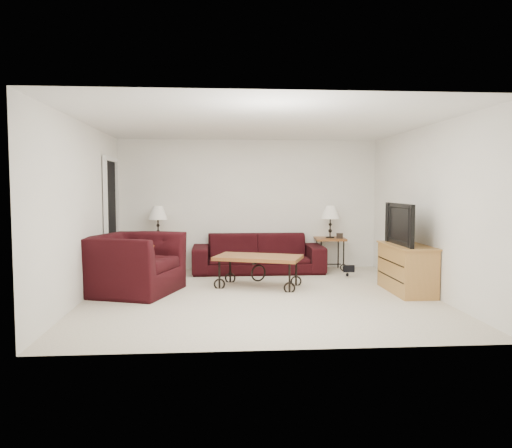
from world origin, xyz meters
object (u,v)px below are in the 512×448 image
Objects in this scene: armchair at (133,264)px; lamp_left at (158,223)px; side_table_left at (158,255)px; tv_stand at (407,268)px; coffee_table at (258,271)px; side_table_right at (330,254)px; television at (406,224)px; backpack at (348,266)px; lamp_right at (330,222)px; sofa at (258,253)px.

lamp_left is at bearing 14.28° from armchair.
tv_stand reaches higher than side_table_left.
side_table_left is 0.46× the size of coffee_table.
side_table_right is at bearing -42.18° from armchair.
backpack is (-0.52, 1.39, -0.84)m from television.
lamp_right is (0.00, 0.00, 0.62)m from side_table_right.
side_table_right is 1.00× the size of lamp_left.
coffee_table is (1.75, -1.58, -0.68)m from lamp_left.
side_table_right is at bearing -0.00° from side_table_left.
lamp_right is at bearing 77.21° from backpack.
lamp_left is 0.57× the size of television.
side_table_left is at bearing 180.00° from lamp_right.
backpack is at bearing -12.61° from lamp_left.
side_table_right is 0.51× the size of tv_stand.
lamp_left is at bearing 151.46° from tv_stand.
backpack is at bearing 111.34° from tv_stand.
side_table_left is 4.54m from television.
tv_stand is at bearing -74.73° from armchair.
side_table_right is 0.46× the size of armchair.
armchair reaches higher than side_table_right.
backpack is (3.56, 1.12, -0.25)m from armchair.
coffee_table is (-1.51, -1.58, -0.68)m from lamp_right.
side_table_left is 0.46× the size of armchair.
lamp_right reaches higher than side_table_left.
tv_stand reaches higher than side_table_right.
side_table_right is at bearing 77.21° from backpack.
lamp_left is 1.63× the size of backpack.
side_table_right is (1.40, 0.18, -0.05)m from sofa.
tv_stand reaches higher than sofa.
armchair is at bearing -139.84° from sofa.
side_table_right is at bearing -162.72° from television.
lamp_right is (1.40, 0.18, 0.57)m from sofa.
tv_stand is (4.11, -0.27, -0.08)m from armchair.
lamp_right is at bearing 0.00° from side_table_right.
sofa is 3.93× the size of side_table_right.
coffee_table is 1.85m from backpack.
lamp_right is at bearing -0.00° from side_table_left.
lamp_left is 0.46× the size of armchair.
side_table_right is 1.62× the size of backpack.
coffee_table is at bearing -61.99° from armchair.
television is (-0.02, 0.00, 0.67)m from tv_stand.
lamp_right is at bearing -42.18° from armchair.
tv_stand is at bearing -72.24° from lamp_right.
lamp_left is 4.53m from tv_stand.
television is at bearing -72.72° from lamp_right.
tv_stand is 1.50m from backpack.
sofa is at bearing -133.57° from television.
lamp_left is 2.45m from coffee_table.
television reaches higher than tv_stand.
lamp_left reaches higher than lamp_right.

